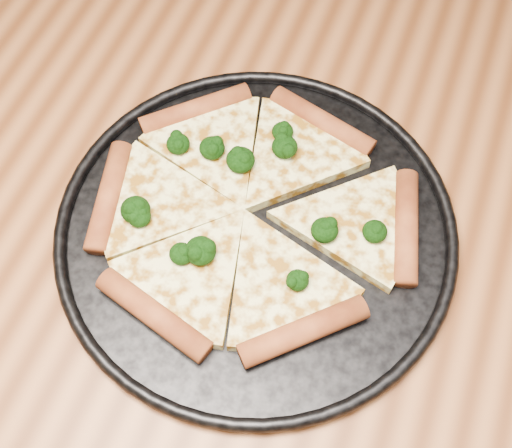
% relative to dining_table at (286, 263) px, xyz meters
% --- Properties ---
extents(ground, '(4.00, 4.00, 0.00)m').
position_rel_dining_table_xyz_m(ground, '(0.00, 0.00, -0.66)').
color(ground, brown).
rests_on(ground, ground).
extents(dining_table, '(1.20, 0.90, 0.75)m').
position_rel_dining_table_xyz_m(dining_table, '(0.00, 0.00, 0.00)').
color(dining_table, '#9B5930').
rests_on(dining_table, ground).
extents(pizza_pan, '(0.38, 0.38, 0.02)m').
position_rel_dining_table_xyz_m(pizza_pan, '(-0.03, -0.02, 0.10)').
color(pizza_pan, black).
rests_on(pizza_pan, dining_table).
extents(pizza, '(0.33, 0.31, 0.02)m').
position_rel_dining_table_xyz_m(pizza, '(-0.04, -0.01, 0.11)').
color(pizza, '#FFF59C').
rests_on(pizza, pizza_pan).
extents(broccoli_florets, '(0.24, 0.18, 0.02)m').
position_rel_dining_table_xyz_m(broccoli_florets, '(-0.06, -0.01, 0.12)').
color(broccoli_florets, black).
rests_on(broccoli_florets, pizza).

